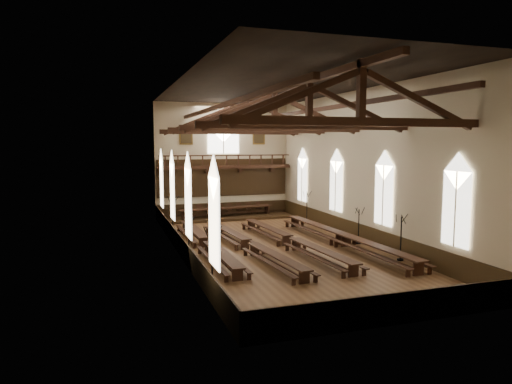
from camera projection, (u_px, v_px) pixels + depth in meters
ground at (274, 247)px, 28.77m from camera, size 26.00×26.00×0.00m
room_walls at (274, 144)px, 28.07m from camera, size 26.00×26.00×26.00m
wainscot_band at (274, 238)px, 28.70m from camera, size 12.00×26.00×1.20m
side_windows at (274, 188)px, 28.36m from camera, size 11.85×19.80×4.50m
end_window at (223, 135)px, 40.17m from camera, size 2.80×0.12×3.80m
minstrels_gallery at (224, 173)px, 40.30m from camera, size 11.80×1.24×3.70m
portraits at (223, 136)px, 40.18m from camera, size 7.75×0.09×1.45m
roof_trusses at (275, 115)px, 27.88m from camera, size 11.70×25.70×2.80m
refectory_row_a at (206, 242)px, 27.81m from camera, size 1.50×13.82×0.69m
refectory_row_b at (249, 244)px, 27.29m from camera, size 1.99×14.02×0.70m
refectory_row_c at (291, 239)px, 28.48m from camera, size 1.95×14.22×0.72m
refectory_row_d at (343, 237)px, 29.09m from camera, size 1.95×14.93×0.80m
dais at (227, 217)px, 39.49m from camera, size 11.40×3.06×0.20m
high_table at (227, 209)px, 39.41m from camera, size 8.43×1.94×0.79m
high_chairs at (225, 209)px, 40.19m from camera, size 6.74×0.45×1.01m
candelabrum_left_near at (212, 270)px, 20.39m from camera, size 0.85×0.85×2.86m
candelabrum_left_mid at (189, 245)px, 26.10m from camera, size 0.66×0.74×2.40m
candelabrum_left_far at (173, 223)px, 32.33m from camera, size 0.83×0.83×2.80m
candelabrum_right_near at (401, 246)px, 25.39m from camera, size 0.77×0.78×2.62m
candelabrum_right_mid at (358, 233)px, 29.62m from camera, size 0.72×0.69×2.38m
candelabrum_right_far at (307, 213)px, 37.24m from camera, size 0.78×0.78×2.63m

